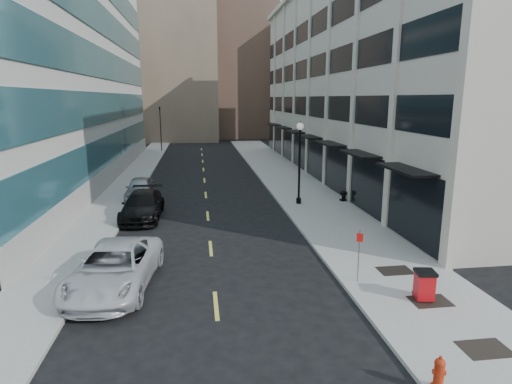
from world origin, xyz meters
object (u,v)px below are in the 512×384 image
object	(u,v)px
urn_planter	(344,195)
trash_bin	(424,284)
car_white_van	(115,268)
traffic_signal	(160,110)
lamppost	(300,156)
car_black_pickup	(143,205)
sign_post	(359,248)
car_silver_sedan	(140,188)
fire_hydrant	(439,373)

from	to	relation	value
urn_planter	trash_bin	bearing A→B (deg)	-98.26
car_white_van	trash_bin	world-z (taller)	car_white_van
traffic_signal	lamppost	distance (m)	34.31
car_black_pickup	trash_bin	bearing A→B (deg)	-47.17
car_black_pickup	urn_planter	world-z (taller)	car_black_pickup
sign_post	car_black_pickup	bearing A→B (deg)	155.50
traffic_signal	lamppost	bearing A→B (deg)	-69.86
sign_post	trash_bin	bearing A→B (deg)	-21.10
car_white_van	sign_post	world-z (taller)	sign_post
car_black_pickup	trash_bin	size ratio (longest dim) A/B	5.07
traffic_signal	trash_bin	world-z (taller)	traffic_signal
lamppost	sign_post	distance (m)	13.03
trash_bin	sign_post	distance (m)	2.67
trash_bin	sign_post	world-z (taller)	sign_post
car_white_van	car_silver_sedan	bearing A→B (deg)	99.72
traffic_signal	fire_hydrant	world-z (taller)	traffic_signal
trash_bin	fire_hydrant	bearing A→B (deg)	-105.57
fire_hydrant	sign_post	xyz separation A→B (m)	(0.34, 6.41, 0.96)
car_black_pickup	fire_hydrant	size ratio (longest dim) A/B	6.26
car_silver_sedan	trash_bin	world-z (taller)	car_silver_sedan
car_white_van	sign_post	xyz separation A→B (m)	(9.45, -0.99, 0.70)
car_silver_sedan	car_white_van	bearing A→B (deg)	-86.37
car_black_pickup	lamppost	distance (m)	10.74
car_black_pickup	trash_bin	world-z (taller)	car_black_pickup
car_black_pickup	traffic_signal	bearing A→B (deg)	93.83
car_silver_sedan	lamppost	bearing A→B (deg)	-17.90
car_black_pickup	fire_hydrant	bearing A→B (deg)	-60.78
car_white_van	car_silver_sedan	distance (m)	15.49
trash_bin	lamppost	xyz separation A→B (m)	(-1.14, 14.68, 2.71)
traffic_signal	car_black_pickup	size ratio (longest dim) A/B	1.25
traffic_signal	car_silver_sedan	distance (m)	29.00
car_white_van	car_black_pickup	size ratio (longest dim) A/B	1.09
car_black_pickup	lamppost	bearing A→B (deg)	11.52
lamppost	urn_planter	distance (m)	4.38
trash_bin	car_white_van	bearing A→B (deg)	175.23
car_silver_sedan	urn_planter	size ratio (longest dim) A/B	6.20
traffic_signal	car_silver_sedan	size ratio (longest dim) A/B	1.52
car_silver_sedan	urn_planter	world-z (taller)	car_silver_sedan
traffic_signal	fire_hydrant	bearing A→B (deg)	-78.14
car_black_pickup	lamppost	world-z (taller)	lamppost
trash_bin	lamppost	size ratio (longest dim) A/B	0.20
trash_bin	car_silver_sedan	bearing A→B (deg)	133.05
urn_planter	traffic_signal	bearing A→B (deg)	115.37
urn_planter	car_black_pickup	bearing A→B (deg)	-170.96
car_silver_sedan	trash_bin	bearing A→B (deg)	-56.24
traffic_signal	trash_bin	xyz separation A→B (m)	(12.93, -46.82, -4.98)
car_black_pickup	lamppost	xyz separation A→B (m)	(10.25, 1.86, 2.65)
fire_hydrant	trash_bin	world-z (taller)	trash_bin
traffic_signal	urn_planter	xyz separation A→B (m)	(15.10, -31.84, -5.12)
car_white_van	car_black_pickup	distance (m)	10.02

